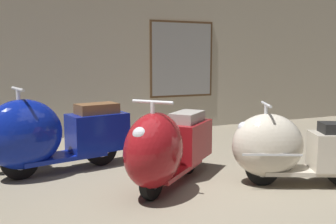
{
  "coord_description": "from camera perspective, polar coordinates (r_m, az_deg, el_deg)",
  "views": [
    {
      "loc": [
        -1.67,
        -3.15,
        1.47
      ],
      "look_at": [
        0.19,
        1.11,
        0.81
      ],
      "focal_mm": 40.8,
      "sensor_mm": 36.0,
      "label": 1
    }
  ],
  "objects": [
    {
      "name": "scooter_0",
      "position": [
        5.04,
        -17.52,
        -3.25
      ],
      "size": [
        1.9,
        0.87,
        1.12
      ],
      "rotation": [
        0.0,
        0.0,
        -2.94
      ],
      "color": "black",
      "rests_on": "ground"
    },
    {
      "name": "scooter_2",
      "position": [
        4.62,
        17.69,
        -5.19
      ],
      "size": [
        1.61,
        1.07,
        0.96
      ],
      "rotation": [
        0.0,
        0.0,
        2.7
      ],
      "color": "black",
      "rests_on": "ground"
    },
    {
      "name": "scooter_1",
      "position": [
        4.26,
        -0.36,
        -5.4
      ],
      "size": [
        1.6,
        1.48,
        1.04
      ],
      "rotation": [
        0.0,
        0.0,
        -2.42
      ],
      "color": "black",
      "rests_on": "ground"
    },
    {
      "name": "showroom_back_wall",
      "position": [
        7.38,
        -10.64,
        11.21
      ],
      "size": [
        18.0,
        0.24,
        3.78
      ],
      "color": "#BCB29E",
      "rests_on": "ground"
    },
    {
      "name": "ground_plane",
      "position": [
        3.85,
        4.09,
        -14.34
      ],
      "size": [
        60.0,
        60.0,
        0.0
      ],
      "primitive_type": "plane",
      "color": "gray"
    }
  ]
}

